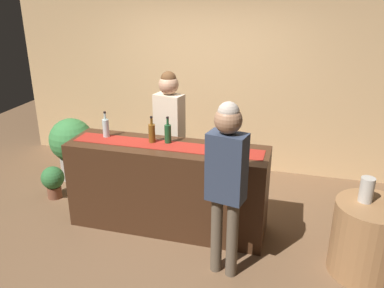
{
  "coord_description": "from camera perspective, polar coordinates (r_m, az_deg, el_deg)",
  "views": [
    {
      "loc": [
        1.35,
        -3.83,
        2.61
      ],
      "look_at": [
        0.29,
        0.0,
        1.05
      ],
      "focal_mm": 37.7,
      "sensor_mm": 36.0,
      "label": 1
    }
  ],
  "objects": [
    {
      "name": "potted_plant_tall",
      "position": [
        5.97,
        -16.64,
        -0.07
      ],
      "size": [
        0.61,
        0.61,
        0.9
      ],
      "color": "#9E9389",
      "rests_on": "ground"
    },
    {
      "name": "back_wall",
      "position": [
        6.0,
        2.26,
        10.21
      ],
      "size": [
        6.0,
        0.12,
        2.9
      ],
      "primitive_type": "cube",
      "color": "tan",
      "rests_on": "ground"
    },
    {
      "name": "wine_bottle_green",
      "position": [
        4.41,
        -3.43,
        1.52
      ],
      "size": [
        0.07,
        0.07,
        0.3
      ],
      "color": "#194723",
      "rests_on": "bar_counter"
    },
    {
      "name": "ground_plane",
      "position": [
        4.83,
        -3.34,
        -11.38
      ],
      "size": [
        10.0,
        10.0,
        0.0
      ],
      "primitive_type": "plane",
      "color": "brown"
    },
    {
      "name": "potted_plant_small",
      "position": [
        5.59,
        -19.06,
        -4.85
      ],
      "size": [
        0.3,
        0.3,
        0.44
      ],
      "color": "brown",
      "rests_on": "ground"
    },
    {
      "name": "wine_glass_near_customer",
      "position": [
        4.24,
        3.77,
        0.57
      ],
      "size": [
        0.07,
        0.07,
        0.14
      ],
      "color": "silver",
      "rests_on": "bar_counter"
    },
    {
      "name": "wine_bottle_clear",
      "position": [
        4.68,
        -12.09,
        2.28
      ],
      "size": [
        0.07,
        0.07,
        0.3
      ],
      "color": "#B2C6C1",
      "rests_on": "bar_counter"
    },
    {
      "name": "wine_bottle_amber",
      "position": [
        4.43,
        -5.7,
        1.58
      ],
      "size": [
        0.07,
        0.07,
        0.3
      ],
      "color": "brown",
      "rests_on": "bar_counter"
    },
    {
      "name": "counter_runner_cloth",
      "position": [
        4.37,
        -3.62,
        -0.21
      ],
      "size": [
        2.1,
        0.28,
        0.01
      ],
      "primitive_type": "cube",
      "color": "maroon",
      "rests_on": "bar_counter"
    },
    {
      "name": "wine_glass_mid_counter",
      "position": [
        4.11,
        5.88,
        -0.19
      ],
      "size": [
        0.07,
        0.07,
        0.14
      ],
      "color": "silver",
      "rests_on": "bar_counter"
    },
    {
      "name": "vase_on_side_table",
      "position": [
        4.08,
        23.48,
        -5.95
      ],
      "size": [
        0.13,
        0.13,
        0.24
      ],
      "primitive_type": "cylinder",
      "color": "#B7B2A8",
      "rests_on": "round_side_table"
    },
    {
      "name": "bartender",
      "position": [
        4.92,
        -3.21,
        2.84
      ],
      "size": [
        0.37,
        0.26,
        1.7
      ],
      "rotation": [
        0.0,
        0.0,
        2.94
      ],
      "color": "#26262B",
      "rests_on": "ground"
    },
    {
      "name": "bar_counter",
      "position": [
        4.58,
        -3.47,
        -6.09
      ],
      "size": [
        2.22,
        0.6,
        1.0
      ],
      "primitive_type": "cube",
      "color": "#3D2314",
      "rests_on": "ground"
    },
    {
      "name": "customer_sipping",
      "position": [
        3.59,
        4.9,
        -4.1
      ],
      "size": [
        0.37,
        0.27,
        1.72
      ],
      "rotation": [
        0.0,
        0.0,
        -0.21
      ],
      "color": "brown",
      "rests_on": "ground"
    },
    {
      "name": "round_side_table",
      "position": [
        4.28,
        23.62,
        -12.22
      ],
      "size": [
        0.68,
        0.68,
        0.74
      ],
      "primitive_type": "cylinder",
      "color": "#996B42",
      "rests_on": "ground"
    }
  ]
}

